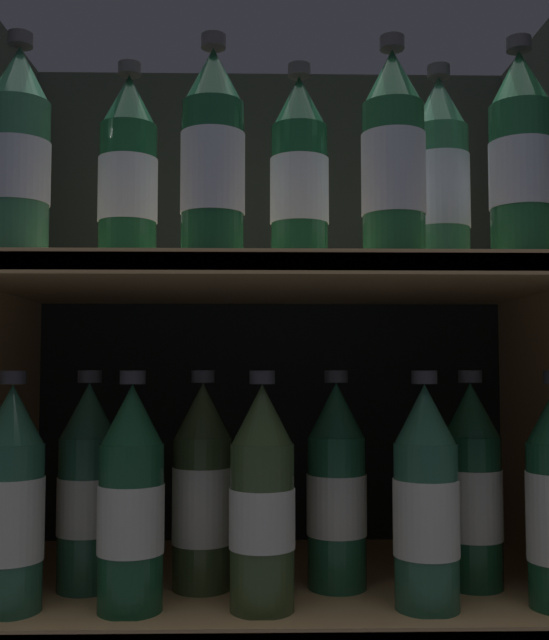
{
  "coord_description": "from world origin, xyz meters",
  "views": [
    {
      "loc": [
        -0.02,
        -0.72,
        0.46
      ],
      "look_at": [
        0.0,
        0.13,
        0.51
      ],
      "focal_mm": 42.0,
      "sensor_mm": 36.0,
      "label": 1
    }
  ],
  "objects": [
    {
      "name": "bottle_lower_back_3",
      "position": [
        0.23,
        0.14,
        0.32
      ],
      "size": [
        0.07,
        0.07,
        0.25
      ],
      "color": "#194C2D",
      "rests_on": "shelf_lower"
    },
    {
      "name": "bottle_upper_back_0",
      "position": [
        -0.17,
        0.14,
        0.68
      ],
      "size": [
        0.07,
        0.07,
        0.25
      ],
      "color": "#144228",
      "rests_on": "shelf_upper"
    },
    {
      "name": "bottle_lower_back_0",
      "position": [
        -0.21,
        0.14,
        0.32
      ],
      "size": [
        0.07,
        0.07,
        0.25
      ],
      "color": "#285B42",
      "rests_on": "shelf_lower"
    },
    {
      "name": "fridge_back_wall",
      "position": [
        0.0,
        0.39,
        0.45
      ],
      "size": [
        0.74,
        0.02,
        0.9
      ],
      "primitive_type": "cube",
      "color": "black",
      "rests_on": "ground_plane"
    },
    {
      "name": "shelf_upper",
      "position": [
        0.0,
        0.18,
        0.42
      ],
      "size": [
        0.7,
        0.38,
        0.58
      ],
      "color": "tan",
      "rests_on": "ground_plane"
    },
    {
      "name": "bottle_lower_back_2",
      "position": [
        0.07,
        0.14,
        0.32
      ],
      "size": [
        0.07,
        0.07,
        0.25
      ],
      "color": "#1E5638",
      "rests_on": "shelf_lower"
    },
    {
      "name": "shelf_lower",
      "position": [
        0.0,
        0.18,
        0.17
      ],
      "size": [
        0.7,
        0.38,
        0.21
      ],
      "color": "tan",
      "rests_on": "ground_plane"
    },
    {
      "name": "bottle_upper_back_1",
      "position": [
        0.03,
        0.14,
        0.68
      ],
      "size": [
        0.07,
        0.07,
        0.25
      ],
      "color": "#144228",
      "rests_on": "shelf_upper"
    },
    {
      "name": "bottle_lower_front_3",
      "position": [
        0.16,
        0.07,
        0.32
      ],
      "size": [
        0.07,
        0.07,
        0.25
      ],
      "color": "#285B42",
      "rests_on": "shelf_lower"
    },
    {
      "name": "bottle_lower_front_1",
      "position": [
        -0.15,
        0.07,
        0.32
      ],
      "size": [
        0.07,
        0.07,
        0.25
      ],
      "color": "#194C2D",
      "rests_on": "shelf_lower"
    },
    {
      "name": "bottle_upper_front_0",
      "position": [
        -0.28,
        0.07,
        0.68
      ],
      "size": [
        0.07,
        0.07,
        0.25
      ],
      "color": "#285B42",
      "rests_on": "shelf_upper"
    },
    {
      "name": "bottle_lower_front_2",
      "position": [
        -0.01,
        0.07,
        0.32
      ],
      "size": [
        0.07,
        0.07,
        0.25
      ],
      "color": "#384C28",
      "rests_on": "shelf_lower"
    },
    {
      "name": "bottle_lower_front_0",
      "position": [
        -0.28,
        0.07,
        0.32
      ],
      "size": [
        0.07,
        0.07,
        0.25
      ],
      "color": "#285B42",
      "rests_on": "shelf_lower"
    },
    {
      "name": "bottle_upper_back_2",
      "position": [
        0.2,
        0.14,
        0.68
      ],
      "size": [
        0.07,
        0.07,
        0.25
      ],
      "color": "#285B42",
      "rests_on": "shelf_upper"
    },
    {
      "name": "bottle_upper_front_2",
      "position": [
        0.13,
        0.07,
        0.68
      ],
      "size": [
        0.07,
        0.07,
        0.25
      ],
      "color": "#194C2D",
      "rests_on": "shelf_upper"
    },
    {
      "name": "bottle_lower_back_1",
      "position": [
        -0.08,
        0.14,
        0.32
      ],
      "size": [
        0.07,
        0.07,
        0.25
      ],
      "color": "#384C28",
      "rests_on": "shelf_lower"
    },
    {
      "name": "bottle_upper_front_1",
      "position": [
        -0.07,
        0.07,
        0.68
      ],
      "size": [
        0.07,
        0.07,
        0.25
      ],
      "color": "#144228",
      "rests_on": "shelf_upper"
    },
    {
      "name": "bottle_upper_front_3",
      "position": [
        0.27,
        0.07,
        0.68
      ],
      "size": [
        0.07,
        0.07,
        0.25
      ],
      "color": "#194C2D",
      "rests_on": "shelf_upper"
    }
  ]
}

